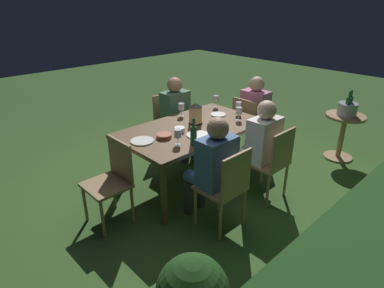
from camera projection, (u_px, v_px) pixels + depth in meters
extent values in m
plane|color=#385B28|center=(192.00, 181.00, 4.19)|extent=(16.00, 16.00, 0.00)
cube|color=brown|center=(192.00, 129.00, 3.89)|extent=(1.73, 0.99, 0.04)
cube|color=brown|center=(211.00, 131.00, 4.82)|extent=(0.05, 0.05, 0.70)
cube|color=brown|center=(118.00, 166.00, 3.82)|extent=(0.05, 0.05, 0.70)
cube|color=brown|center=(259.00, 148.00, 4.26)|extent=(0.05, 0.05, 0.70)
cube|color=brown|center=(164.00, 195.00, 3.26)|extent=(0.05, 0.05, 0.70)
cube|color=#9E7A51|center=(173.00, 125.00, 4.79)|extent=(0.42, 0.40, 0.03)
cube|color=#9E7A51|center=(164.00, 108.00, 4.82)|extent=(0.40, 0.02, 0.42)
cylinder|color=#9E7A51|center=(190.00, 139.00, 4.88)|extent=(0.03, 0.03, 0.42)
cylinder|color=#9E7A51|center=(171.00, 146.00, 4.66)|extent=(0.03, 0.03, 0.42)
cylinder|color=#9E7A51|center=(175.00, 133.00, 5.11)|extent=(0.03, 0.03, 0.42)
cylinder|color=#9E7A51|center=(157.00, 139.00, 4.88)|extent=(0.03, 0.03, 0.42)
cube|color=#4C7A5B|center=(175.00, 109.00, 4.64)|extent=(0.38, 0.24, 0.50)
sphere|color=tan|center=(175.00, 85.00, 4.50)|extent=(0.21, 0.21, 0.21)
cylinder|color=#4C7A5B|center=(187.00, 125.00, 4.70)|extent=(0.13, 0.36, 0.13)
cylinder|color=#4C7A5B|center=(177.00, 129.00, 4.59)|extent=(0.13, 0.36, 0.13)
cylinder|color=#333338|center=(194.00, 144.00, 4.69)|extent=(0.11, 0.11, 0.45)
cylinder|color=#333338|center=(185.00, 147.00, 4.58)|extent=(0.11, 0.11, 0.45)
cube|color=#9E7A51|center=(106.00, 185.00, 3.26)|extent=(0.40, 0.42, 0.03)
cube|color=#9E7A51|center=(120.00, 159.00, 3.29)|extent=(0.03, 0.40, 0.42)
cylinder|color=#9E7A51|center=(103.00, 219.00, 3.13)|extent=(0.03, 0.03, 0.42)
cylinder|color=#9E7A51|center=(85.00, 203.00, 3.37)|extent=(0.03, 0.03, 0.42)
cylinder|color=#9E7A51|center=(132.00, 205.00, 3.34)|extent=(0.03, 0.03, 0.42)
cylinder|color=#9E7A51|center=(114.00, 191.00, 3.58)|extent=(0.03, 0.03, 0.42)
cube|color=#9E7A51|center=(220.00, 188.00, 3.23)|extent=(0.42, 0.40, 0.03)
cube|color=#9E7A51|center=(236.00, 174.00, 3.01)|extent=(0.40, 0.03, 0.42)
cylinder|color=#9E7A51|center=(195.00, 207.00, 3.32)|extent=(0.03, 0.03, 0.42)
cylinder|color=#9E7A51|center=(219.00, 193.00, 3.54)|extent=(0.03, 0.03, 0.42)
cylinder|color=#9E7A51|center=(220.00, 222.00, 3.09)|extent=(0.03, 0.03, 0.42)
cylinder|color=#9E7A51|center=(244.00, 206.00, 3.32)|extent=(0.03, 0.03, 0.42)
cube|color=#426699|center=(217.00, 162.00, 3.16)|extent=(0.38, 0.24, 0.50)
sphere|color=tan|center=(218.00, 128.00, 3.01)|extent=(0.21, 0.21, 0.21)
cylinder|color=#426699|center=(200.00, 181.00, 3.29)|extent=(0.13, 0.36, 0.13)
cylinder|color=#426699|center=(212.00, 175.00, 3.40)|extent=(0.13, 0.36, 0.13)
cylinder|color=#333338|center=(189.00, 194.00, 3.49)|extent=(0.11, 0.11, 0.45)
cylinder|color=#333338|center=(201.00, 188.00, 3.61)|extent=(0.11, 0.11, 0.45)
cube|color=#9E7A51|center=(266.00, 162.00, 3.71)|extent=(0.42, 0.40, 0.03)
cube|color=#9E7A51|center=(283.00, 150.00, 3.50)|extent=(0.40, 0.03, 0.42)
cylinder|color=#9E7A51|center=(243.00, 180.00, 3.81)|extent=(0.03, 0.03, 0.42)
cylinder|color=#9E7A51|center=(261.00, 169.00, 4.03)|extent=(0.03, 0.03, 0.42)
cylinder|color=#9E7A51|center=(268.00, 191.00, 3.58)|extent=(0.03, 0.03, 0.42)
cylinder|color=#9E7A51|center=(286.00, 180.00, 3.81)|extent=(0.03, 0.03, 0.42)
cube|color=white|center=(264.00, 140.00, 3.64)|extent=(0.38, 0.24, 0.50)
sphere|color=beige|center=(267.00, 110.00, 3.50)|extent=(0.21, 0.21, 0.21)
cylinder|color=white|center=(247.00, 157.00, 3.78)|extent=(0.13, 0.36, 0.13)
cylinder|color=white|center=(257.00, 152.00, 3.89)|extent=(0.13, 0.36, 0.13)
cylinder|color=#333338|center=(235.00, 170.00, 3.98)|extent=(0.11, 0.11, 0.45)
cylinder|color=#333338|center=(245.00, 165.00, 4.09)|extent=(0.11, 0.11, 0.45)
cube|color=#9E7A51|center=(251.00, 126.00, 4.75)|extent=(0.40, 0.42, 0.03)
cube|color=#9E7A51|center=(244.00, 114.00, 4.54)|extent=(0.03, 0.40, 0.42)
cylinder|color=#9E7A51|center=(247.00, 134.00, 5.07)|extent=(0.03, 0.03, 0.42)
cylinder|color=#9E7A51|center=(267.00, 141.00, 4.83)|extent=(0.03, 0.03, 0.42)
cylinder|color=#9E7A51|center=(233.00, 140.00, 4.86)|extent=(0.03, 0.03, 0.42)
cylinder|color=#9E7A51|center=(253.00, 147.00, 4.62)|extent=(0.03, 0.03, 0.42)
cube|color=#C675A3|center=(255.00, 108.00, 4.68)|extent=(0.24, 0.38, 0.50)
sphere|color=#D1A889|center=(257.00, 84.00, 4.54)|extent=(0.21, 0.21, 0.21)
cylinder|color=#C675A3|center=(254.00, 120.00, 4.92)|extent=(0.36, 0.13, 0.13)
cylinder|color=#C675A3|center=(264.00, 123.00, 4.81)|extent=(0.36, 0.13, 0.13)
cylinder|color=#333338|center=(259.00, 131.00, 5.12)|extent=(0.11, 0.11, 0.45)
cylinder|color=#333338|center=(269.00, 135.00, 5.00)|extent=(0.11, 0.11, 0.45)
cube|color=black|center=(195.00, 123.00, 3.97)|extent=(0.12, 0.12, 0.01)
cube|color=#F9D17A|center=(196.00, 115.00, 3.92)|extent=(0.11, 0.11, 0.20)
cone|color=black|center=(196.00, 105.00, 3.87)|extent=(0.15, 0.15, 0.05)
cylinder|color=#195128|center=(194.00, 136.00, 3.38)|extent=(0.07, 0.07, 0.20)
cylinder|color=#195128|center=(194.00, 123.00, 3.32)|extent=(0.03, 0.03, 0.09)
cylinder|color=silver|center=(216.00, 107.00, 4.57)|extent=(0.06, 0.06, 0.00)
cylinder|color=silver|center=(216.00, 104.00, 4.55)|extent=(0.01, 0.01, 0.08)
cylinder|color=silver|center=(216.00, 99.00, 4.52)|extent=(0.08, 0.08, 0.08)
cylinder|color=maroon|center=(216.00, 100.00, 4.53)|extent=(0.07, 0.07, 0.03)
cylinder|color=silver|center=(181.00, 116.00, 4.24)|extent=(0.06, 0.06, 0.00)
cylinder|color=silver|center=(181.00, 113.00, 4.22)|extent=(0.01, 0.01, 0.08)
cylinder|color=silver|center=(181.00, 107.00, 4.19)|extent=(0.08, 0.08, 0.08)
cylinder|color=maroon|center=(181.00, 108.00, 4.20)|extent=(0.07, 0.07, 0.03)
cylinder|color=silver|center=(238.00, 120.00, 4.09)|extent=(0.06, 0.06, 0.00)
cylinder|color=silver|center=(239.00, 117.00, 4.07)|extent=(0.01, 0.01, 0.08)
cylinder|color=silver|center=(239.00, 111.00, 4.04)|extent=(0.08, 0.08, 0.08)
cylinder|color=maroon|center=(239.00, 112.00, 4.05)|extent=(0.07, 0.07, 0.03)
cylinder|color=silver|center=(238.00, 114.00, 4.29)|extent=(0.06, 0.06, 0.00)
cylinder|color=silver|center=(238.00, 111.00, 4.27)|extent=(0.01, 0.01, 0.08)
cylinder|color=silver|center=(239.00, 105.00, 4.24)|extent=(0.08, 0.08, 0.08)
cylinder|color=maroon|center=(239.00, 107.00, 4.25)|extent=(0.07, 0.07, 0.03)
cylinder|color=silver|center=(178.00, 144.00, 3.42)|extent=(0.06, 0.06, 0.00)
cylinder|color=silver|center=(178.00, 141.00, 3.40)|extent=(0.01, 0.01, 0.08)
cylinder|color=silver|center=(178.00, 133.00, 3.37)|extent=(0.08, 0.08, 0.08)
cylinder|color=maroon|center=(178.00, 136.00, 3.38)|extent=(0.07, 0.07, 0.03)
cylinder|color=silver|center=(142.00, 141.00, 3.49)|extent=(0.25, 0.25, 0.01)
cylinder|color=white|center=(198.00, 135.00, 3.63)|extent=(0.26, 0.26, 0.01)
cylinder|color=white|center=(218.00, 114.00, 4.27)|extent=(0.20, 0.20, 0.01)
cylinder|color=#9E5138|center=(164.00, 136.00, 3.57)|extent=(0.17, 0.17, 0.05)
cylinder|color=#424C1E|center=(164.00, 135.00, 3.57)|extent=(0.14, 0.14, 0.01)
cylinder|color=silver|center=(180.00, 130.00, 3.73)|extent=(0.12, 0.12, 0.06)
cylinder|color=tan|center=(180.00, 129.00, 3.72)|extent=(0.10, 0.10, 0.02)
cylinder|color=#BCAD8E|center=(216.00, 127.00, 3.83)|extent=(0.13, 0.13, 0.04)
cylinder|color=#477533|center=(216.00, 126.00, 3.82)|extent=(0.11, 0.11, 0.01)
cylinder|color=#9E7A51|center=(346.00, 116.00, 4.54)|extent=(0.53, 0.53, 0.03)
cylinder|color=#9E7A51|center=(341.00, 138.00, 4.67)|extent=(0.07, 0.07, 0.62)
cylinder|color=#9E7A51|center=(338.00, 157.00, 4.80)|extent=(0.40, 0.40, 0.02)
cylinder|color=#B2B7BF|center=(347.00, 109.00, 4.49)|extent=(0.26, 0.26, 0.17)
cylinder|color=white|center=(348.00, 106.00, 4.48)|extent=(0.23, 0.23, 0.04)
cylinder|color=#195128|center=(350.00, 102.00, 4.49)|extent=(0.07, 0.07, 0.16)
cylinder|color=#195128|center=(352.00, 93.00, 4.44)|extent=(0.03, 0.03, 0.09)
cylinder|color=#1E5B2D|center=(348.00, 104.00, 4.42)|extent=(0.07, 0.07, 0.16)
cylinder|color=#1E5B2D|center=(350.00, 95.00, 4.37)|extent=(0.03, 0.03, 0.09)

